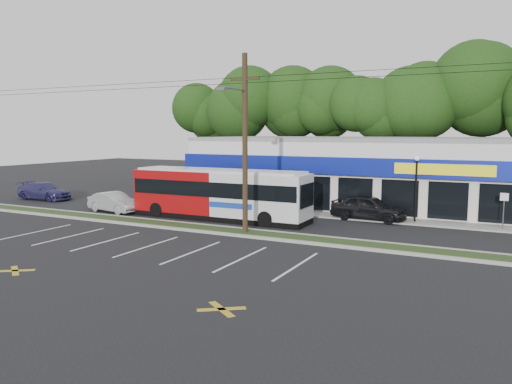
{
  "coord_description": "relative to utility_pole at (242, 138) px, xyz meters",
  "views": [
    {
      "loc": [
        16.09,
        -23.47,
        5.76
      ],
      "look_at": [
        1.66,
        5.0,
        1.88
      ],
      "focal_mm": 35.0,
      "sensor_mm": 36.0,
      "label": 1
    }
  ],
  "objects": [
    {
      "name": "ground",
      "position": [
        -2.83,
        -0.93,
        -5.41
      ],
      "size": [
        120.0,
        120.0,
        0.0
      ],
      "primitive_type": "plane",
      "color": "black",
      "rests_on": "ground"
    },
    {
      "name": "grass_strip",
      "position": [
        -2.83,
        0.07,
        -5.35
      ],
      "size": [
        40.0,
        1.6,
        0.12
      ],
      "primitive_type": "cube",
      "color": "#233917",
      "rests_on": "ground"
    },
    {
      "name": "curb_south",
      "position": [
        -2.83,
        -0.78,
        -5.34
      ],
      "size": [
        40.0,
        0.25,
        0.14
      ],
      "primitive_type": "cube",
      "color": "#9E9E93",
      "rests_on": "ground"
    },
    {
      "name": "curb_north",
      "position": [
        -2.83,
        0.92,
        -5.34
      ],
      "size": [
        40.0,
        0.25,
        0.14
      ],
      "primitive_type": "cube",
      "color": "#9E9E93",
      "rests_on": "ground"
    },
    {
      "name": "sidewalk",
      "position": [
        2.17,
        8.07,
        -5.36
      ],
      "size": [
        32.0,
        2.2,
        0.1
      ],
      "primitive_type": "cube",
      "color": "#9E9E93",
      "rests_on": "ground"
    },
    {
      "name": "strip_mall",
      "position": [
        2.67,
        14.99,
        -2.76
      ],
      "size": [
        25.0,
        12.55,
        5.3
      ],
      "color": "silver",
      "rests_on": "ground"
    },
    {
      "name": "utility_pole",
      "position": [
        0.0,
        0.0,
        0.0
      ],
      "size": [
        50.0,
        2.77,
        10.0
      ],
      "color": "black",
      "rests_on": "ground"
    },
    {
      "name": "lamp_post",
      "position": [
        8.17,
        7.87,
        -2.74
      ],
      "size": [
        0.3,
        0.3,
        4.25
      ],
      "color": "black",
      "rests_on": "ground"
    },
    {
      "name": "sign_post",
      "position": [
        13.17,
        7.65,
        -3.86
      ],
      "size": [
        0.45,
        0.1,
        2.23
      ],
      "color": "#59595E",
      "rests_on": "ground"
    },
    {
      "name": "tree_line",
      "position": [
        1.17,
        25.07,
        3.0
      ],
      "size": [
        46.76,
        6.76,
        11.83
      ],
      "color": "black",
      "rests_on": "ground"
    },
    {
      "name": "metrobus",
      "position": [
        -3.61,
        3.57,
        -3.67
      ],
      "size": [
        12.29,
        2.68,
        3.3
      ],
      "rotation": [
        0.0,
        0.0,
        0.01
      ],
      "color": "maroon",
      "rests_on": "ground"
    },
    {
      "name": "car_dark",
      "position": [
        5.3,
        7.57,
        -4.58
      ],
      "size": [
        5.04,
        2.39,
        1.67
      ],
      "primitive_type": "imported",
      "rotation": [
        0.0,
        0.0,
        1.48
      ],
      "color": "black",
      "rests_on": "ground"
    },
    {
      "name": "car_silver",
      "position": [
        -11.83,
        2.59,
        -4.7
      ],
      "size": [
        4.52,
        2.18,
        1.43
      ],
      "primitive_type": "imported",
      "rotation": [
        0.0,
        0.0,
        1.41
      ],
      "color": "#A4A8AC",
      "rests_on": "ground"
    },
    {
      "name": "car_blue",
      "position": [
        -21.82,
        4.97,
        -4.68
      ],
      "size": [
        5.07,
        2.09,
        1.47
      ],
      "primitive_type": "imported",
      "rotation": [
        0.0,
        0.0,
        1.58
      ],
      "color": "navy",
      "rests_on": "ground"
    },
    {
      "name": "pedestrian_a",
      "position": [
        1.92,
        5.07,
        -4.56
      ],
      "size": [
        0.73,
        0.72,
        1.7
      ],
      "primitive_type": "imported",
      "rotation": [
        0.0,
        0.0,
        3.92
      ],
      "color": "silver",
      "rests_on": "ground"
    },
    {
      "name": "pedestrian_b",
      "position": [
        -0.83,
        5.1,
        -4.59
      ],
      "size": [
        0.9,
        0.75,
        1.65
      ],
      "primitive_type": "imported",
      "rotation": [
        0.0,
        0.0,
        3.31
      ],
      "color": "#B6ACA3",
      "rests_on": "ground"
    }
  ]
}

